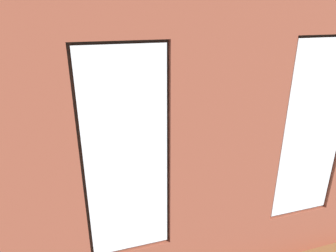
% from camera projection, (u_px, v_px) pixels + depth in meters
% --- Properties ---
extents(ground_plane, '(6.98, 6.26, 0.10)m').
position_uv_depth(ground_plane, '(160.00, 172.00, 6.43)').
color(ground_plane, brown).
extents(brick_wall_with_windows, '(6.38, 0.30, 3.52)m').
position_uv_depth(brick_wall_with_windows, '(226.00, 151.00, 3.33)').
color(brick_wall_with_windows, brown).
rests_on(brick_wall_with_windows, ground_plane).
extents(couch_by_window, '(1.85, 0.87, 0.80)m').
position_uv_depth(couch_by_window, '(167.00, 224.00, 4.29)').
color(couch_by_window, black).
rests_on(couch_by_window, ground_plane).
extents(couch_left, '(1.02, 1.83, 0.80)m').
position_uv_depth(couch_left, '(259.00, 139.00, 7.12)').
color(couch_left, black).
rests_on(couch_left, ground_plane).
extents(coffee_table, '(1.56, 0.85, 0.41)m').
position_uv_depth(coffee_table, '(170.00, 156.00, 6.20)').
color(coffee_table, '#A87547').
rests_on(coffee_table, ground_plane).
extents(cup_ceramic, '(0.07, 0.07, 0.08)m').
position_uv_depth(cup_ceramic, '(149.00, 158.00, 5.93)').
color(cup_ceramic, silver).
rests_on(cup_ceramic, coffee_table).
extents(candle_jar, '(0.08, 0.08, 0.11)m').
position_uv_depth(candle_jar, '(177.00, 154.00, 6.08)').
color(candle_jar, '#B7333D').
rests_on(candle_jar, coffee_table).
extents(table_plant_small, '(0.12, 0.12, 0.19)m').
position_uv_depth(table_plant_small, '(170.00, 150.00, 6.14)').
color(table_plant_small, '#47423D').
rests_on(table_plant_small, coffee_table).
extents(remote_gray, '(0.15, 0.16, 0.02)m').
position_uv_depth(remote_gray, '(159.00, 153.00, 6.22)').
color(remote_gray, '#59595B').
rests_on(remote_gray, coffee_table).
extents(media_console, '(1.30, 0.42, 0.54)m').
position_uv_depth(media_console, '(10.00, 188.00, 5.26)').
color(media_console, black).
rests_on(media_console, ground_plane).
extents(tv_flatscreen, '(0.93, 0.20, 0.67)m').
position_uv_depth(tv_flatscreen, '(3.00, 157.00, 5.04)').
color(tv_flatscreen, black).
rests_on(tv_flatscreen, media_console).
extents(potted_plant_foreground_right, '(1.08, 1.07, 1.22)m').
position_uv_depth(potted_plant_foreground_right, '(37.00, 118.00, 7.32)').
color(potted_plant_foreground_right, brown).
rests_on(potted_plant_foreground_right, ground_plane).
extents(potted_plant_corner_near_left, '(0.98, 0.96, 1.45)m').
position_uv_depth(potted_plant_corner_near_left, '(227.00, 97.00, 8.74)').
color(potted_plant_corner_near_left, beige).
rests_on(potted_plant_corner_near_left, ground_plane).
extents(potted_plant_by_left_couch, '(0.30, 0.30, 0.55)m').
position_uv_depth(potted_plant_by_left_couch, '(219.00, 119.00, 8.18)').
color(potted_plant_by_left_couch, brown).
rests_on(potted_plant_by_left_couch, ground_plane).
extents(potted_plant_near_tv, '(0.71, 0.77, 1.10)m').
position_uv_depth(potted_plant_near_tv, '(35.00, 210.00, 4.36)').
color(potted_plant_near_tv, brown).
rests_on(potted_plant_near_tv, ground_plane).
extents(potted_plant_between_couches, '(0.36, 0.36, 0.63)m').
position_uv_depth(potted_plant_between_couches, '(250.00, 202.00, 4.68)').
color(potted_plant_between_couches, '#9E5638').
rests_on(potted_plant_between_couches, ground_plane).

